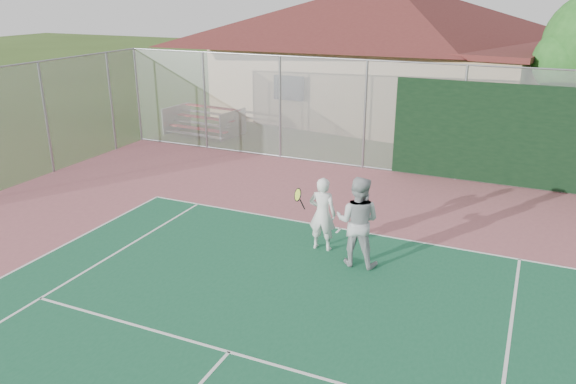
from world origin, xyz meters
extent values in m
cylinder|color=gray|center=(-10.00, 17.00, 1.75)|extent=(0.08, 0.08, 3.50)
cylinder|color=gray|center=(-7.00, 17.00, 1.75)|extent=(0.08, 0.08, 3.50)
cylinder|color=gray|center=(-4.00, 17.00, 1.75)|extent=(0.08, 0.08, 3.50)
cylinder|color=gray|center=(-1.00, 17.00, 1.75)|extent=(0.08, 0.08, 3.50)
cylinder|color=gray|center=(2.00, 17.00, 1.75)|extent=(0.08, 0.08, 3.50)
cylinder|color=gray|center=(5.00, 17.00, 1.75)|extent=(0.08, 0.08, 3.50)
cylinder|color=gray|center=(0.00, 17.00, 3.50)|extent=(20.00, 0.05, 0.05)
cylinder|color=gray|center=(0.00, 17.00, 0.05)|extent=(20.00, 0.05, 0.05)
cube|color=#999EA0|center=(0.00, 17.00, 1.75)|extent=(20.00, 0.02, 3.50)
cube|color=black|center=(5.00, 16.95, 1.55)|extent=(10.00, 0.04, 3.00)
cylinder|color=gray|center=(-10.00, 15.50, 1.75)|extent=(0.08, 0.08, 3.50)
cylinder|color=gray|center=(-10.00, 12.50, 1.75)|extent=(0.08, 0.08, 3.50)
cube|color=#999EA0|center=(-10.00, 12.50, 1.75)|extent=(0.02, 9.00, 3.50)
cube|color=tan|center=(-2.59, 25.28, 1.67)|extent=(14.52, 10.76, 3.34)
cube|color=maroon|center=(-2.59, 25.28, 3.40)|extent=(15.15, 11.39, 0.20)
cube|color=black|center=(-0.36, 20.79, 1.17)|extent=(1.00, 0.06, 2.34)
cube|color=#AF2D28|center=(-8.29, 18.36, 0.34)|extent=(2.89, 0.58, 0.05)
cube|color=#B2B5BA|center=(-8.29, 18.12, 0.14)|extent=(2.89, 0.55, 0.04)
cube|color=#AF2D28|center=(-8.29, 18.89, 0.67)|extent=(2.89, 0.58, 0.05)
cube|color=#B2B5BA|center=(-8.29, 18.65, 0.48)|extent=(2.89, 0.55, 0.04)
cube|color=#AF2D28|center=(-8.29, 19.42, 1.01)|extent=(2.89, 0.58, 0.05)
cube|color=#B2B5BA|center=(-8.29, 19.18, 0.81)|extent=(2.89, 0.55, 0.04)
cube|color=#B2B5BA|center=(-9.63, 18.89, 0.53)|extent=(0.24, 1.72, 1.05)
cube|color=#B2B5BA|center=(-6.95, 18.89, 0.53)|extent=(0.24, 1.72, 1.05)
sphere|color=#1F5A1C|center=(4.68, 20.67, 3.34)|extent=(2.16, 2.16, 2.16)
imported|color=silver|center=(-0.02, 10.64, 0.84)|extent=(0.64, 0.44, 1.69)
imported|color=#AAADAF|center=(0.92, 10.25, 0.97)|extent=(0.99, 0.79, 1.95)
camera|label=1|loc=(4.00, -0.20, 5.52)|focal=35.00mm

